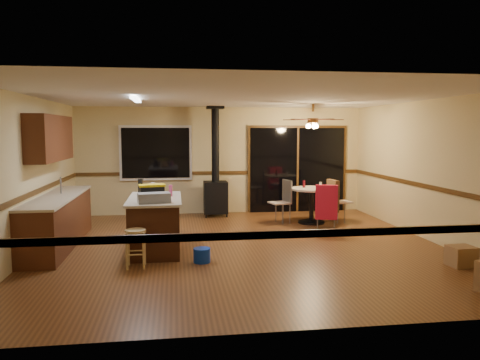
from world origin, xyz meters
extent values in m
plane|color=brown|center=(0.00, 0.00, 0.00)|extent=(7.00, 7.00, 0.00)
plane|color=silver|center=(0.00, 0.00, 2.60)|extent=(7.00, 7.00, 0.00)
plane|color=#CCB981|center=(0.00, 3.50, 1.30)|extent=(7.00, 0.00, 7.00)
plane|color=#CCB981|center=(0.00, -3.50, 1.30)|extent=(7.00, 0.00, 7.00)
plane|color=#CCB981|center=(-3.50, 0.00, 1.30)|extent=(0.00, 7.00, 7.00)
plane|color=#CCB981|center=(3.50, 0.00, 1.30)|extent=(0.00, 7.00, 7.00)
cube|color=black|center=(-1.60, 3.45, 1.50)|extent=(1.72, 0.10, 1.32)
cube|color=black|center=(1.90, 3.45, 1.05)|extent=(2.52, 0.10, 2.10)
cube|color=#4E2513|center=(-3.20, 0.50, 0.43)|extent=(0.60, 3.00, 0.86)
cube|color=#BCAC92|center=(-3.20, 0.50, 0.88)|extent=(0.64, 3.04, 0.04)
cube|color=#4E2513|center=(-3.33, 0.70, 1.90)|extent=(0.35, 2.00, 0.80)
cube|color=#35190D|center=(-1.50, 0.00, 0.43)|extent=(0.80, 1.60, 0.86)
cube|color=#BCAC92|center=(-1.50, 0.00, 0.88)|extent=(0.88, 1.68, 0.04)
cube|color=black|center=(-0.20, 3.05, 0.46)|extent=(0.55, 0.50, 0.75)
cylinder|color=black|center=(-0.20, 3.05, 1.71)|extent=(0.18, 0.18, 1.77)
cylinder|color=brown|center=(1.82, 1.90, 2.25)|extent=(0.24, 0.24, 0.10)
cylinder|color=brown|center=(1.82, 1.90, 2.52)|extent=(0.05, 0.05, 0.16)
sphere|color=#FFD88C|center=(1.82, 1.90, 2.13)|extent=(0.16, 0.16, 0.16)
cube|color=white|center=(-1.80, 0.30, 2.56)|extent=(0.10, 1.20, 0.04)
cube|color=slate|center=(-1.49, -0.53, 0.98)|extent=(0.54, 0.36, 0.15)
cube|color=black|center=(-1.53, -0.18, 1.01)|extent=(0.42, 0.27, 0.21)
cube|color=gold|center=(-1.53, -0.18, 1.13)|extent=(0.46, 0.29, 0.03)
cube|color=olive|center=(-1.52, 0.24, 1.00)|extent=(0.31, 0.36, 0.21)
cylinder|color=black|center=(-1.75, 0.21, 1.05)|extent=(0.11, 0.11, 0.30)
cylinder|color=#D84C8C|center=(-1.23, 0.16, 1.00)|extent=(0.08, 0.08, 0.19)
cylinder|color=white|center=(-1.56, 0.69, 0.99)|extent=(0.07, 0.07, 0.19)
cylinder|color=tan|center=(-1.75, -1.00, 0.29)|extent=(0.39, 0.39, 0.57)
cylinder|color=#0C32B2|center=(-0.76, -0.86, 0.11)|extent=(0.33, 0.33, 0.22)
cylinder|color=black|center=(1.82, 1.90, 0.02)|extent=(0.58, 0.58, 0.04)
cylinder|color=black|center=(1.82, 1.90, 0.39)|extent=(0.10, 0.10, 0.70)
cylinder|color=#BCAC92|center=(1.82, 1.90, 0.76)|extent=(0.93, 0.93, 0.04)
cylinder|color=#590C14|center=(1.67, 2.00, 0.86)|extent=(0.06, 0.06, 0.16)
cylinder|color=beige|center=(2.00, 1.85, 0.85)|extent=(0.07, 0.07, 0.14)
cube|color=tan|center=(1.12, 2.00, 0.45)|extent=(0.49, 0.49, 0.03)
cube|color=slate|center=(1.30, 2.05, 0.70)|extent=(0.13, 0.39, 0.50)
cube|color=tan|center=(1.92, 1.20, 0.45)|extent=(0.50, 0.50, 0.03)
cube|color=slate|center=(1.86, 1.02, 0.70)|extent=(0.39, 0.15, 0.50)
cube|color=red|center=(1.85, 1.00, 0.60)|extent=(0.45, 0.23, 0.70)
cube|color=tan|center=(2.52, 1.95, 0.45)|extent=(0.45, 0.45, 0.03)
cube|color=slate|center=(2.33, 1.93, 0.70)|extent=(0.08, 0.40, 0.50)
cube|color=#442F1A|center=(2.31, 1.93, 0.60)|extent=(0.15, 0.45, 0.70)
cube|color=olive|center=(-1.44, 2.76, 0.21)|extent=(0.61, 0.53, 0.43)
cube|color=olive|center=(3.10, -1.61, 0.15)|extent=(0.40, 0.35, 0.30)
camera|label=1|loc=(-1.16, -7.95, 2.03)|focal=35.00mm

